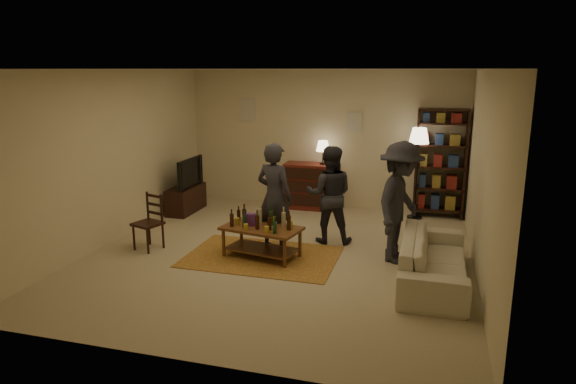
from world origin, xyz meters
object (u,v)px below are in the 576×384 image
at_px(coffee_table, 261,230).
at_px(bookshelf, 440,162).
at_px(dining_chair, 150,220).
at_px(floor_lamp, 419,142).
at_px(sofa, 434,259).
at_px(tv_stand, 186,192).
at_px(person_left, 274,197).
at_px(person_by_sofa, 400,203).
at_px(dresser, 310,185).
at_px(person_right, 329,195).

distance_m(coffee_table, bookshelf, 3.90).
xyz_separation_m(dining_chair, bookshelf, (4.25, 3.04, 0.58)).
distance_m(floor_lamp, sofa, 3.19).
relative_size(dining_chair, floor_lamp, 0.52).
distance_m(tv_stand, person_left, 2.80).
relative_size(tv_stand, bookshelf, 0.52).
relative_size(dining_chair, person_by_sofa, 0.50).
distance_m(floor_lamp, person_by_sofa, 2.41).
xyz_separation_m(dresser, sofa, (2.39, -3.11, -0.17)).
bearing_deg(dining_chair, coffee_table, 20.65).
height_order(tv_stand, dresser, dresser).
relative_size(coffee_table, person_by_sofa, 0.70).
height_order(person_right, person_by_sofa, person_by_sofa).
xyz_separation_m(coffee_table, sofa, (2.44, -0.24, -0.10)).
xyz_separation_m(coffee_table, tv_stand, (-2.21, 1.96, -0.02)).
relative_size(person_left, person_right, 1.06).
bearing_deg(tv_stand, bookshelf, 11.80).
xyz_separation_m(bookshelf, person_left, (-2.40, -2.54, -0.21)).
bearing_deg(dining_chair, person_by_sofa, 24.94).
bearing_deg(floor_lamp, person_right, -125.71).
xyz_separation_m(dining_chair, person_by_sofa, (3.70, 0.49, 0.41)).
bearing_deg(person_right, coffee_table, 40.43).
relative_size(dresser, sofa, 0.65).
xyz_separation_m(coffee_table, floor_lamp, (2.09, 2.73, 1.02)).
bearing_deg(bookshelf, floor_lamp, -152.16).
relative_size(dining_chair, person_left, 0.53).
height_order(dresser, person_right, person_right).
bearing_deg(person_left, tv_stand, -17.87).
bearing_deg(person_by_sofa, floor_lamp, 12.03).
xyz_separation_m(bookshelf, floor_lamp, (-0.40, -0.21, 0.39)).
relative_size(coffee_table, tv_stand, 1.16).
height_order(coffee_table, person_by_sofa, person_by_sofa).
bearing_deg(coffee_table, dresser, 89.06).
bearing_deg(coffee_table, tv_stand, 138.41).
bearing_deg(sofa, coffee_table, 84.32).
xyz_separation_m(floor_lamp, person_by_sofa, (-0.15, -2.34, -0.56)).
height_order(tv_stand, person_by_sofa, person_by_sofa).
bearing_deg(dining_chair, person_right, 39.70).
bearing_deg(floor_lamp, sofa, -83.21).
bearing_deg(dining_chair, tv_stand, 119.53).
relative_size(bookshelf, floor_lamp, 1.20).
relative_size(dresser, person_right, 0.88).
xyz_separation_m(bookshelf, person_right, (-1.67, -1.98, -0.26)).
bearing_deg(sofa, floor_lamp, 6.79).
distance_m(dining_chair, person_left, 1.95).
xyz_separation_m(sofa, person_by_sofa, (-0.50, 0.63, 0.56)).
xyz_separation_m(dining_chair, tv_stand, (-0.44, 2.06, -0.07)).
xyz_separation_m(person_right, person_by_sofa, (1.13, -0.57, 0.09)).
height_order(bookshelf, person_by_sofa, bookshelf).
bearing_deg(sofa, person_right, 53.60).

